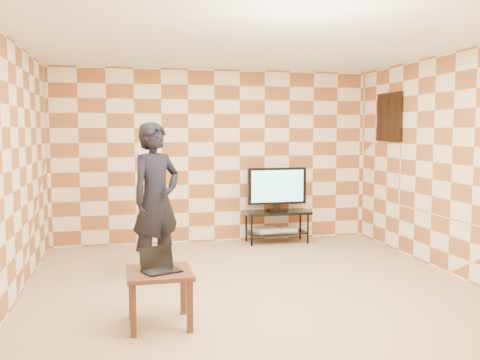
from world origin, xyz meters
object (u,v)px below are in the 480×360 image
side_table (159,280)px  person (156,200)px  tv_stand (277,219)px  tv (277,187)px

side_table → person: (0.07, 1.67, 0.52)m
tv_stand → tv: size_ratio=1.09×
side_table → tv: bearing=57.7°
tv → side_table: size_ratio=1.60×
tv_stand → side_table: same height
tv_stand → tv: 0.51m
tv → person: (-1.95, -1.53, 0.05)m
tv → person: bearing=-141.9°
tv → side_table: (-2.03, -3.20, -0.47)m
tv_stand → side_table: bearing=-122.3°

